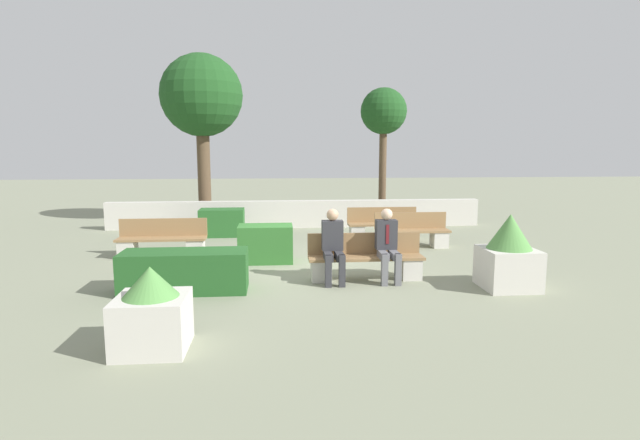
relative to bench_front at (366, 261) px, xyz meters
The scene contains 15 objects.
ground_plane 1.45m from the bench_front, 136.58° to the left, with size 60.00×60.00×0.00m, color gray.
perimeter_wall 6.26m from the bench_front, 99.42° to the left, with size 11.27×0.30×0.82m.
bench_front is the anchor object (origin of this frame).
bench_left_side 4.14m from the bench_front, 73.45° to the left, with size 1.87×0.49×0.83m.
bench_right_side 3.29m from the bench_front, 59.77° to the left, with size 1.79×0.49×0.83m.
bench_back 4.75m from the bench_front, 151.43° to the left, with size 1.94×0.48×0.83m.
person_seated_man 0.56m from the bench_front, 20.99° to the right, with size 0.38×0.63×1.31m.
person_seated_woman 0.75m from the bench_front, 167.13° to the right, with size 0.38×0.63×1.32m.
hedge_block_near_left 5.77m from the bench_front, 122.85° to the left, with size 1.19×0.70×0.75m.
hedge_block_near_right 2.44m from the bench_front, 140.03° to the left, with size 1.14×0.69×0.79m.
hedge_block_mid_left 3.22m from the bench_front, behind, with size 2.09×0.76×0.69m.
planter_corner_left 2.49m from the bench_front, 19.12° to the right, with size 0.89×0.89×1.29m.
planter_corner_right 4.33m from the bench_front, 136.08° to the right, with size 0.83×0.83×1.02m.
tree_leftmost 9.22m from the bench_front, 117.78° to the left, with size 2.59×2.59×5.34m.
tree_center_left 8.32m from the bench_front, 75.81° to the left, with size 1.51×1.51×4.35m.
Camera 1 is at (-0.59, -9.84, 2.41)m, focal length 28.00 mm.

